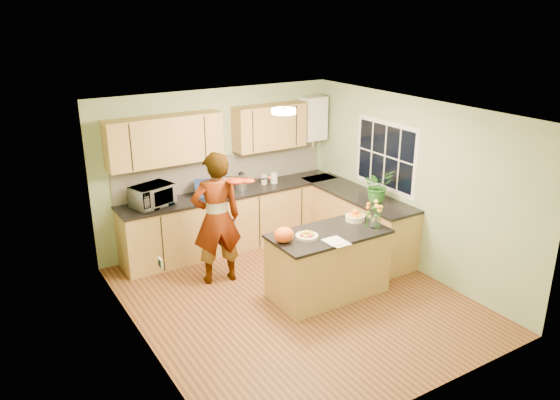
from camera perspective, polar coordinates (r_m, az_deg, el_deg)
floor at (r=7.36m, az=1.60°, el=-10.31°), size 4.50×4.50×0.00m
ceiling at (r=6.48m, az=1.81°, el=9.20°), size 4.00×4.50×0.02m
wall_back at (r=8.69m, az=-6.49°, el=3.32°), size 4.00×0.02×2.50m
wall_front at (r=5.26m, az=15.42°, el=-8.57°), size 4.00×0.02×2.50m
wall_left at (r=6.04m, az=-14.44°, el=-4.69°), size 0.02×4.50×2.50m
wall_right at (r=8.04m, az=13.70°, el=1.52°), size 0.02×4.50×2.50m
back_counter at (r=8.73m, az=-4.85°, el=-1.96°), size 3.64×0.62×0.94m
right_counter at (r=8.69m, az=7.95°, el=-2.18°), size 0.62×2.24×0.94m
splashback at (r=8.73m, az=-5.84°, el=3.08°), size 3.60×0.02×0.52m
upper_cabinets at (r=8.32m, az=-7.23°, el=6.82°), size 3.20×0.34×0.70m
boiler at (r=9.23m, az=3.46°, el=8.51°), size 0.40×0.30×0.86m
window_right at (r=8.36m, az=10.94°, el=4.56°), size 0.01×1.30×1.05m
light_switch at (r=5.50m, az=-12.39°, el=-6.42°), size 0.02×0.09×0.09m
ceiling_lamp at (r=6.74m, az=0.38°, el=9.27°), size 0.30×0.30×0.07m
peninsula_island at (r=7.31m, az=5.05°, el=-6.62°), size 1.56×0.80×0.90m
fruit_dish at (r=6.92m, az=2.83°, el=-3.68°), size 0.29×0.29×0.10m
orange_bowl at (r=7.53m, az=7.85°, el=-1.68°), size 0.26×0.26×0.15m
flower_vase at (r=7.25m, az=9.88°, el=-0.81°), size 0.23×0.23×0.42m
orange_bag at (r=6.78m, az=0.42°, el=-3.66°), size 0.32×0.30×0.19m
papers at (r=6.85m, az=5.98°, el=-4.35°), size 0.23×0.31×0.01m
violinist at (r=7.49m, az=-6.65°, el=-1.93°), size 0.75×0.57×1.88m
violin at (r=7.19m, az=-4.64°, el=1.99°), size 0.64×0.56×0.16m
microwave at (r=8.04m, az=-13.19°, el=0.42°), size 0.67×0.55×0.32m
blue_box at (r=8.38m, az=-7.87°, el=1.24°), size 0.35×0.31×0.23m
kettle at (r=8.59m, az=-4.06°, el=2.00°), size 0.18×0.18×0.34m
jar_cream at (r=8.85m, az=-1.68°, el=2.18°), size 0.14×0.14×0.16m
jar_white at (r=8.89m, az=-0.63°, el=2.32°), size 0.15×0.15×0.17m
potted_plant at (r=8.14m, az=10.17°, el=1.50°), size 0.47×0.41×0.49m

